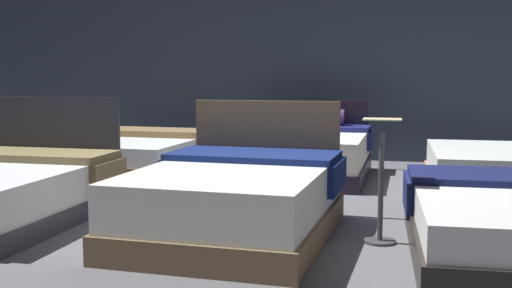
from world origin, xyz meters
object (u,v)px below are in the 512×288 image
at_px(bed_1, 236,200).
at_px(bed_4, 304,154).
at_px(bed_5, 493,168).
at_px(bed_3, 137,154).
at_px(price_sign, 381,196).

relative_size(bed_1, bed_4, 1.03).
bearing_deg(bed_5, bed_4, 176.82).
xyz_separation_m(bed_1, bed_5, (2.24, 2.85, -0.08)).
distance_m(bed_3, bed_5, 4.37).
bearing_deg(bed_5, bed_1, -129.66).
xyz_separation_m(bed_1, bed_3, (-2.13, 2.82, -0.06)).
height_order(bed_3, bed_5, bed_3).
relative_size(bed_3, price_sign, 2.11).
height_order(bed_5, price_sign, price_sign).
distance_m(bed_3, bed_4, 2.18).
bearing_deg(bed_1, price_sign, 6.16).
distance_m(bed_1, bed_5, 3.62).
xyz_separation_m(bed_3, bed_5, (4.37, 0.03, -0.02)).
height_order(bed_1, price_sign, bed_1).
height_order(bed_1, bed_4, bed_1).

